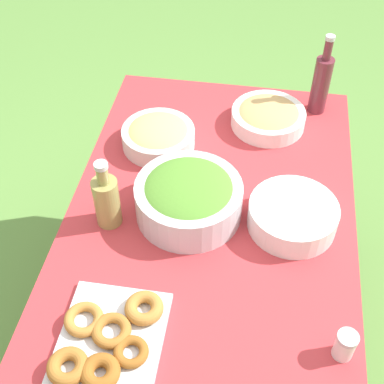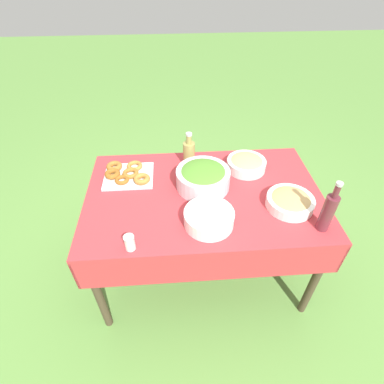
# 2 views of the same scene
# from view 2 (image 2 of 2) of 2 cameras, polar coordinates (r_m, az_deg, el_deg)

# --- Properties ---
(ground_plane) EXTENTS (14.00, 14.00, 0.00)m
(ground_plane) POSITION_cam_2_polar(r_m,az_deg,el_deg) (2.39, 1.78, -14.10)
(ground_plane) COLOR #609342
(picnic_table) EXTENTS (1.43, 0.90, 0.77)m
(picnic_table) POSITION_cam_2_polar(r_m,az_deg,el_deg) (1.88, 2.20, -2.45)
(picnic_table) COLOR #B73338
(picnic_table) RESTS_ON ground_plane
(salad_bowl) EXTENTS (0.33, 0.33, 0.14)m
(salad_bowl) POSITION_cam_2_polar(r_m,az_deg,el_deg) (1.82, 2.09, 2.90)
(salad_bowl) COLOR silver
(salad_bowl) RESTS_ON picnic_table
(pasta_bowl) EXTENTS (0.26, 0.26, 0.09)m
(pasta_bowl) POSITION_cam_2_polar(r_m,az_deg,el_deg) (2.01, 10.31, 5.37)
(pasta_bowl) COLOR silver
(pasta_bowl) RESTS_ON picnic_table
(donut_platter) EXTENTS (0.31, 0.28, 0.05)m
(donut_platter) POSITION_cam_2_polar(r_m,az_deg,el_deg) (1.97, -12.25, 3.37)
(donut_platter) COLOR silver
(donut_platter) RESTS_ON picnic_table
(plate_stack) EXTENTS (0.27, 0.27, 0.08)m
(plate_stack) POSITION_cam_2_polar(r_m,az_deg,el_deg) (1.61, 3.22, -4.97)
(plate_stack) COLOR white
(plate_stack) RESTS_ON picnic_table
(olive_oil_bottle) EXTENTS (0.08, 0.08, 0.24)m
(olive_oil_bottle) POSITION_cam_2_polar(r_m,az_deg,el_deg) (1.99, -0.57, 7.49)
(olive_oil_bottle) COLOR #998E4C
(olive_oil_bottle) RESTS_ON picnic_table
(wine_bottle) EXTENTS (0.07, 0.07, 0.31)m
(wine_bottle) POSITION_cam_2_polar(r_m,az_deg,el_deg) (1.68, 24.48, -3.40)
(wine_bottle) COLOR maroon
(wine_bottle) RESTS_ON picnic_table
(bread_bowl) EXTENTS (0.27, 0.27, 0.08)m
(bread_bowl) POSITION_cam_2_polar(r_m,az_deg,el_deg) (1.79, 18.20, -1.68)
(bread_bowl) COLOR white
(bread_bowl) RESTS_ON picnic_table
(salt_shaker) EXTENTS (0.05, 0.05, 0.09)m
(salt_shaker) POSITION_cam_2_polar(r_m,az_deg,el_deg) (1.52, -11.79, -9.41)
(salt_shaker) COLOR white
(salt_shaker) RESTS_ON picnic_table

